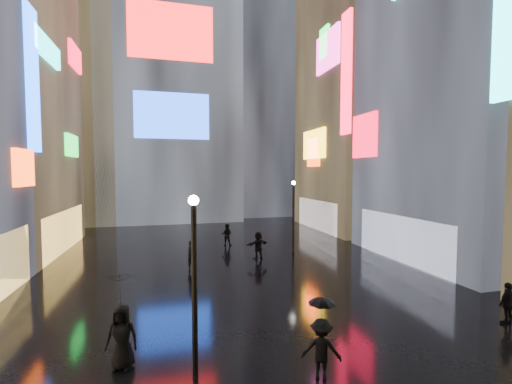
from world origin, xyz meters
name	(u,v)px	position (x,y,z in m)	size (l,w,h in m)	color
ground	(225,261)	(0.00, 20.00, 0.00)	(140.00, 140.00, 0.00)	black
building_right_mid	(469,34)	(15.98, 17.01, 14.99)	(10.28, 13.70, 30.00)	black
building_right_far	(362,93)	(15.98, 30.00, 13.98)	(10.28, 12.00, 28.00)	black
tower_main	(170,53)	(-3.00, 43.97, 21.01)	(16.00, 14.20, 42.00)	black
tower_flank_right	(257,94)	(9.00, 46.00, 17.00)	(12.00, 12.00, 34.00)	black
tower_flank_left	(73,110)	(-14.00, 42.00, 13.00)	(10.00, 10.00, 26.00)	black
lamp_near	(194,274)	(-2.92, 7.70, 2.94)	(0.30, 0.30, 5.20)	black
lamp_far	(293,212)	(5.28, 21.43, 2.94)	(0.30, 0.30, 5.20)	black
pedestrian_2	(321,349)	(0.49, 6.60, 0.87)	(1.12, 0.64, 1.74)	black
pedestrian_3	(508,304)	(8.94, 8.00, 0.82)	(0.96, 0.40, 1.63)	black
pedestrian_4	(122,337)	(-5.00, 8.61, 0.96)	(0.94, 0.61, 1.91)	black
pedestrian_5	(258,245)	(2.26, 20.09, 0.91)	(1.69, 0.54, 1.82)	black
pedestrian_6	(192,255)	(-2.26, 18.51, 0.88)	(0.64, 0.42, 1.76)	black
pedestrian_7	(227,235)	(0.90, 24.73, 0.86)	(0.84, 0.65, 1.72)	black
umbrella_1	(322,308)	(0.49, 6.60, 2.06)	(0.73, 0.73, 0.64)	black
umbrella_2	(121,289)	(-5.00, 8.61, 2.39)	(1.04, 1.06, 0.95)	black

